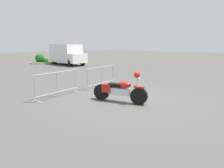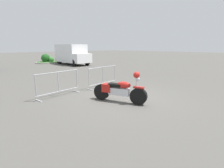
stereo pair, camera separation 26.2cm
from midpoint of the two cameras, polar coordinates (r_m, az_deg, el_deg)
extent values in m
plane|color=#54514C|center=(7.42, 4.94, -4.42)|extent=(120.00, 120.00, 0.00)
cylinder|color=black|center=(6.52, 9.79, -4.01)|extent=(0.39, 0.66, 0.63)
cylinder|color=black|center=(7.06, -2.31, -2.57)|extent=(0.39, 0.66, 0.63)
cube|color=silver|center=(6.73, 3.50, -2.47)|extent=(0.51, 0.86, 0.28)
ellipsoid|color=#B21E19|center=(6.60, 4.97, -0.30)|extent=(0.44, 0.61, 0.26)
cube|color=black|center=(6.74, 2.12, -0.35)|extent=(0.44, 0.58, 0.12)
cube|color=#B21E19|center=(6.90, -0.46, -1.21)|extent=(0.42, 0.45, 0.32)
cube|color=#B21E19|center=(6.43, 9.90, -1.13)|extent=(0.27, 0.42, 0.06)
cylinder|color=silver|center=(6.43, 9.09, 0.11)|extent=(0.05, 0.05, 0.45)
sphere|color=silver|center=(6.38, 9.57, 1.60)|extent=(0.16, 0.16, 0.16)
sphere|color=#B21E19|center=(6.37, 9.19, 2.95)|extent=(0.24, 0.24, 0.24)
cylinder|color=#9EA0A5|center=(7.70, -16.40, 3.75)|extent=(2.10, 0.26, 0.04)
cylinder|color=#9EA0A5|center=(7.86, -16.03, -2.39)|extent=(2.10, 0.26, 0.04)
cylinder|color=#9EA0A5|center=(7.27, -22.74, -0.61)|extent=(0.05, 0.05, 0.85)
cylinder|color=#9EA0A5|center=(7.77, -16.21, 0.65)|extent=(0.05, 0.05, 0.85)
cylinder|color=#9EA0A5|center=(8.36, -10.53, 1.73)|extent=(0.05, 0.05, 0.85)
cube|color=#9EA0A5|center=(7.45, -21.88, -5.09)|extent=(0.11, 0.44, 0.03)
cube|color=#9EA0A5|center=(8.45, -10.73, -2.41)|extent=(0.11, 0.44, 0.03)
cylinder|color=#9EA0A5|center=(9.16, -2.16, 5.53)|extent=(2.10, 0.26, 0.04)
cylinder|color=#9EA0A5|center=(9.30, -2.12, 0.33)|extent=(2.10, 0.26, 0.04)
cylinder|color=#9EA0A5|center=(8.51, -6.65, 2.04)|extent=(0.05, 0.05, 0.85)
cylinder|color=#9EA0A5|center=(9.22, -2.14, 2.91)|extent=(0.05, 0.05, 0.85)
cylinder|color=#9EA0A5|center=(9.98, 1.71, 3.64)|extent=(0.05, 0.05, 0.85)
cube|color=#9EA0A5|center=(8.69, -6.22, -1.86)|extent=(0.11, 0.44, 0.03)
cube|color=#9EA0A5|center=(10.04, 1.44, 0.15)|extent=(0.11, 0.44, 0.03)
cube|color=white|center=(21.22, -13.02, 9.79)|extent=(2.13, 4.16, 2.00)
cube|color=white|center=(19.11, -9.19, 8.29)|extent=(1.93, 0.96, 1.00)
cylinder|color=black|center=(19.95, -7.76, 7.11)|extent=(0.26, 0.73, 0.72)
cylinder|color=black|center=(19.05, -11.93, 6.72)|extent=(0.26, 0.73, 0.72)
cylinder|color=black|center=(22.73, -12.56, 7.56)|extent=(0.26, 0.73, 0.72)
cylinder|color=black|center=(21.94, -16.38, 7.19)|extent=(0.26, 0.73, 0.72)
cylinder|color=#262838|center=(26.06, -16.07, 8.09)|extent=(0.34, 0.34, 0.85)
cylinder|color=maroon|center=(26.02, -16.16, 9.70)|extent=(0.48, 0.48, 0.62)
sphere|color=tan|center=(26.01, -16.22, 10.62)|extent=(0.22, 0.22, 0.22)
cylinder|color=#ADA89E|center=(23.98, -19.52, 6.68)|extent=(3.32, 3.32, 0.14)
cylinder|color=#38662D|center=(23.97, -19.53, 6.87)|extent=(3.06, 3.06, 0.02)
sphere|color=#3D7A38|center=(23.93, -18.93, 7.60)|extent=(0.70, 0.70, 0.70)
sphere|color=#1E511E|center=(24.13, -20.58, 7.91)|extent=(1.09, 1.09, 1.09)
camera|label=1|loc=(0.13, -88.92, 0.24)|focal=28.00mm
camera|label=2|loc=(0.13, 91.08, -0.24)|focal=28.00mm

